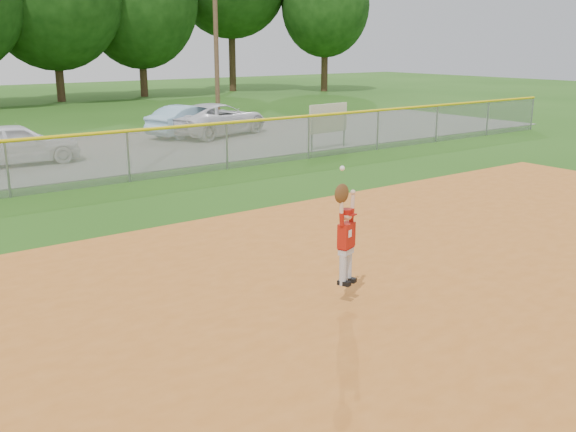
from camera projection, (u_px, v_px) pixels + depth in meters
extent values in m
plane|color=#235112|center=(361.00, 280.00, 11.06)|extent=(120.00, 120.00, 0.00)
cube|color=#BB6421|center=(511.00, 342.00, 8.72)|extent=(24.00, 16.00, 0.04)
cube|color=slate|center=(65.00, 154.00, 23.51)|extent=(44.00, 10.00, 0.03)
imported|color=white|center=(15.00, 144.00, 21.23)|extent=(4.18, 1.89, 1.39)
imported|color=#8DB9D3|center=(190.00, 120.00, 27.89)|extent=(4.28, 2.54, 1.33)
imported|color=silver|center=(217.00, 119.00, 28.07)|extent=(5.51, 3.83, 1.40)
cylinder|color=gray|center=(312.00, 134.00, 23.92)|extent=(0.07, 0.07, 1.30)
cylinder|color=gray|center=(344.00, 130.00, 25.03)|extent=(0.07, 0.07, 1.30)
cube|color=#FBEBCD|center=(328.00, 118.00, 24.34)|extent=(1.95, 0.23, 1.08)
cube|color=gray|center=(128.00, 157.00, 18.64)|extent=(40.00, 0.03, 1.50)
cylinder|color=yellow|center=(127.00, 131.00, 18.45)|extent=(40.00, 0.10, 0.10)
cylinder|color=gray|center=(7.00, 170.00, 16.74)|extent=(0.06, 0.06, 1.50)
cylinder|color=gray|center=(128.00, 157.00, 18.64)|extent=(0.06, 0.06, 1.50)
cylinder|color=gray|center=(227.00, 146.00, 20.55)|extent=(0.06, 0.06, 1.50)
cylinder|color=gray|center=(309.00, 138.00, 22.45)|extent=(0.06, 0.06, 1.50)
cylinder|color=gray|center=(378.00, 130.00, 24.36)|extent=(0.06, 0.06, 1.50)
cylinder|color=gray|center=(437.00, 124.00, 26.26)|extent=(0.06, 0.06, 1.50)
cylinder|color=gray|center=(488.00, 118.00, 28.17)|extent=(0.06, 0.06, 1.50)
cylinder|color=gray|center=(532.00, 114.00, 30.07)|extent=(0.06, 0.06, 1.50)
cylinder|color=#4C3823|center=(216.00, 32.00, 32.72)|extent=(0.24, 0.24, 9.00)
cylinder|color=#422D1C|center=(59.00, 66.00, 44.21)|extent=(0.56, 0.56, 4.89)
cylinder|color=#422D1C|center=(143.00, 64.00, 48.47)|extent=(0.56, 0.56, 4.78)
cylinder|color=#422D1C|center=(232.00, 55.00, 53.89)|extent=(0.56, 0.56, 5.99)
cylinder|color=#422D1C|center=(324.00, 63.00, 53.81)|extent=(0.56, 0.56, 4.69)
ellipsoid|color=#193F0F|center=(325.00, 6.00, 52.62)|extent=(7.23, 7.23, 8.32)
cylinder|color=silver|center=(343.00, 270.00, 9.80)|extent=(0.14, 0.14, 0.50)
cylinder|color=silver|center=(348.00, 266.00, 9.94)|extent=(0.14, 0.14, 0.50)
cube|color=black|center=(344.00, 283.00, 9.84)|extent=(0.16, 0.22, 0.07)
cube|color=black|center=(350.00, 280.00, 9.98)|extent=(0.16, 0.22, 0.07)
cube|color=silver|center=(346.00, 251.00, 9.80)|extent=(0.29, 0.22, 0.10)
cube|color=maroon|center=(346.00, 247.00, 9.78)|extent=(0.30, 0.23, 0.04)
cube|color=#A9170C|center=(346.00, 235.00, 9.73)|extent=(0.34, 0.25, 0.38)
cube|color=white|center=(350.00, 234.00, 9.64)|extent=(0.09, 0.04, 0.11)
sphere|color=beige|center=(347.00, 215.00, 9.65)|extent=(0.22, 0.22, 0.17)
cylinder|color=#991009|center=(347.00, 211.00, 9.64)|extent=(0.22, 0.22, 0.08)
cube|color=#991009|center=(352.00, 215.00, 9.60)|extent=(0.16, 0.14, 0.02)
cylinder|color=#A9170C|center=(342.00, 219.00, 9.53)|extent=(0.11, 0.10, 0.21)
cylinder|color=beige|center=(341.00, 206.00, 9.46)|extent=(0.09, 0.08, 0.22)
ellipsoid|color=#4C2D14|center=(342.00, 193.00, 9.41)|extent=(0.28, 0.20, 0.30)
sphere|color=white|center=(342.00, 168.00, 9.31)|extent=(0.10, 0.10, 0.08)
cylinder|color=#A9170C|center=(352.00, 215.00, 9.79)|extent=(0.11, 0.10, 0.21)
cylinder|color=beige|center=(353.00, 201.00, 9.75)|extent=(0.09, 0.08, 0.22)
sphere|color=beige|center=(353.00, 192.00, 9.71)|extent=(0.10, 0.10, 0.08)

